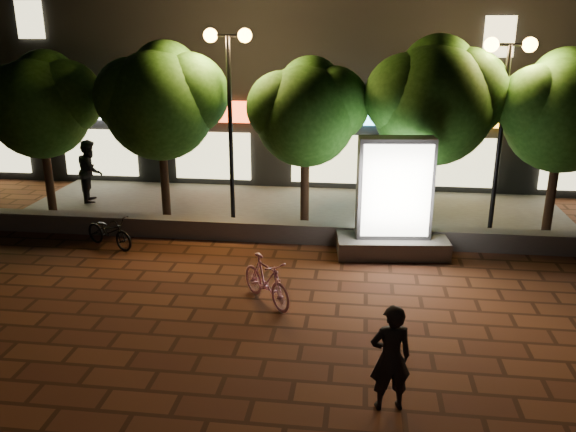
% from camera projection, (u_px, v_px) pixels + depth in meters
% --- Properties ---
extents(ground, '(80.00, 80.00, 0.00)m').
position_uv_depth(ground, '(251.00, 311.00, 11.45)').
color(ground, '#522B19').
rests_on(ground, ground).
extents(retaining_wall, '(16.00, 0.45, 0.50)m').
position_uv_depth(retaining_wall, '(280.00, 231.00, 15.14)').
color(retaining_wall, slate).
rests_on(retaining_wall, ground).
extents(sidewalk, '(16.00, 5.00, 0.08)m').
position_uv_depth(sidewalk, '(292.00, 210.00, 17.57)').
color(sidewalk, slate).
rests_on(sidewalk, ground).
extents(building_block, '(28.00, 8.12, 11.30)m').
position_uv_depth(building_block, '(312.00, 34.00, 22.14)').
color(building_block, black).
rests_on(building_block, ground).
extents(tree_far_left, '(3.36, 2.80, 4.63)m').
position_uv_depth(tree_far_left, '(42.00, 101.00, 16.42)').
color(tree_far_left, black).
rests_on(tree_far_left, sidewalk).
extents(tree_left, '(3.60, 3.00, 4.89)m').
position_uv_depth(tree_left, '(162.00, 98.00, 15.94)').
color(tree_left, black).
rests_on(tree_left, sidewalk).
extents(tree_mid, '(3.24, 2.70, 4.50)m').
position_uv_depth(tree_mid, '(308.00, 109.00, 15.53)').
color(tree_mid, black).
rests_on(tree_mid, sidewalk).
extents(tree_right, '(3.72, 3.10, 5.07)m').
position_uv_depth(tree_right, '(436.00, 97.00, 15.03)').
color(tree_right, black).
rests_on(tree_right, sidewalk).
extents(tree_far_right, '(3.48, 2.90, 4.76)m').
position_uv_depth(tree_far_right, '(565.00, 107.00, 14.70)').
color(tree_far_right, black).
rests_on(tree_far_right, sidewalk).
extents(street_lamp_left, '(1.26, 0.36, 5.18)m').
position_uv_depth(street_lamp_left, '(229.00, 78.00, 15.28)').
color(street_lamp_left, black).
rests_on(street_lamp_left, sidewalk).
extents(street_lamp_right, '(1.26, 0.36, 4.98)m').
position_uv_depth(street_lamp_right, '(506.00, 86.00, 14.48)').
color(street_lamp_right, black).
rests_on(street_lamp_right, sidewalk).
extents(ad_kiosk, '(2.77, 1.60, 2.87)m').
position_uv_depth(ad_kiosk, '(393.00, 208.00, 14.05)').
color(ad_kiosk, slate).
rests_on(ad_kiosk, ground).
extents(scooter_pink, '(1.43, 1.52, 0.98)m').
position_uv_depth(scooter_pink, '(266.00, 280.00, 11.66)').
color(scooter_pink, '#F699C2').
rests_on(scooter_pink, ground).
extents(rider, '(0.68, 0.52, 1.65)m').
position_uv_depth(rider, '(391.00, 358.00, 8.33)').
color(rider, black).
rests_on(rider, ground).
extents(scooter_parked, '(1.66, 1.20, 0.83)m').
position_uv_depth(scooter_parked, '(109.00, 231.00, 14.65)').
color(scooter_parked, black).
rests_on(scooter_parked, ground).
extents(pedestrian, '(0.99, 1.12, 1.93)m').
position_uv_depth(pedestrian, '(90.00, 171.00, 18.09)').
color(pedestrian, black).
rests_on(pedestrian, sidewalk).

